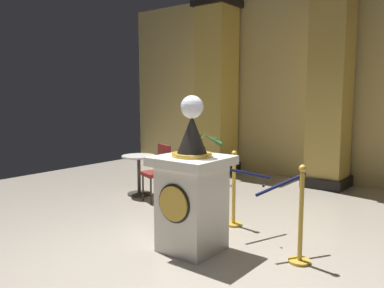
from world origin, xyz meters
name	(u,v)px	position (x,y,z in m)	size (l,w,h in m)	color
ground_plane	(192,255)	(0.00, 0.00, 0.00)	(11.28, 11.28, 0.00)	#9E9384
back_wall	(340,82)	(0.00, 4.79, 2.04)	(11.28, 0.16, 4.08)	tan
pedestal_clock	(192,192)	(-0.10, 0.12, 0.69)	(0.77, 0.77, 1.79)	silver
stanchion_near	(300,229)	(1.03, 0.56, 0.38)	(0.24, 0.24, 1.07)	gold
stanchion_far	(234,199)	(-0.19, 1.16, 0.37)	(0.24, 0.24, 1.04)	gold
velvet_rope	(264,179)	(0.42, 0.86, 0.79)	(0.95, 0.94, 0.22)	#141947
column_left	(217,88)	(-2.64, 4.28, 1.95)	(0.89, 0.89, 3.92)	black
column_centre_rear	(331,87)	(0.00, 4.28, 1.95)	(0.82, 0.82, 3.92)	black
potted_palm_left	(204,166)	(-2.16, 3.12, 0.32)	(0.80, 0.83, 1.07)	black
cafe_table	(139,170)	(-2.42, 1.53, 0.46)	(0.60, 0.60, 0.72)	#332D28
cafe_chair_red	(159,168)	(-1.84, 1.45, 0.57)	(0.52, 0.52, 0.96)	black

